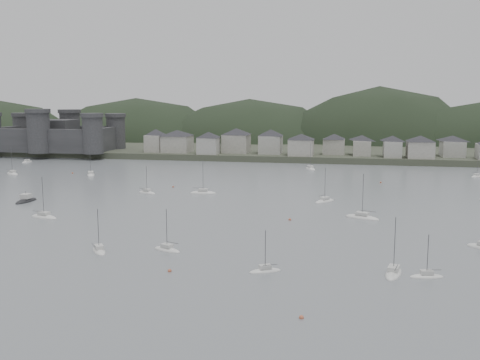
# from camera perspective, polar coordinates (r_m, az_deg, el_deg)

# --- Properties ---
(ground) EXTENTS (900.00, 900.00, 0.00)m
(ground) POSITION_cam_1_polar(r_m,az_deg,el_deg) (98.42, -8.53, -9.94)
(ground) COLOR slate
(ground) RESTS_ON ground
(far_shore_land) EXTENTS (900.00, 250.00, 3.00)m
(far_shore_land) POSITION_cam_1_polar(r_m,az_deg,el_deg) (385.23, 6.30, 4.17)
(far_shore_land) COLOR #383D2D
(far_shore_land) RESTS_ON ground
(forested_ridge) EXTENTS (851.55, 103.94, 102.57)m
(forested_ridge) POSITION_cam_1_polar(r_m,az_deg,el_deg) (360.70, 6.69, 1.82)
(forested_ridge) COLOR black
(forested_ridge) RESTS_ON ground
(castle) EXTENTS (66.00, 43.00, 20.00)m
(castle) POSITION_cam_1_polar(r_m,az_deg,el_deg) (308.29, -18.53, 4.43)
(castle) COLOR #313234
(castle) RESTS_ON far_shore_land
(waterfront_town) EXTENTS (451.48, 28.46, 12.92)m
(waterfront_town) POSITION_cam_1_polar(r_m,az_deg,el_deg) (272.69, 14.99, 3.61)
(waterfront_town) COLOR gray
(waterfront_town) RESTS_ON far_shore_land
(sailboat_lead) EXTENTS (5.86, 6.84, 9.43)m
(sailboat_lead) POSITION_cam_1_polar(r_m,az_deg,el_deg) (116.40, -14.35, -7.09)
(sailboat_lead) COLOR silver
(sailboat_lead) RESTS_ON ground
(moored_fleet) EXTENTS (268.57, 161.64, 13.21)m
(moored_fleet) POSITION_cam_1_polar(r_m,az_deg,el_deg) (162.54, -4.69, -2.39)
(moored_fleet) COLOR silver
(moored_fleet) RESTS_ON ground
(motor_launch_far) EXTENTS (3.94, 9.30, 4.15)m
(motor_launch_far) POSITION_cam_1_polar(r_m,az_deg,el_deg) (177.00, -21.22, -2.01)
(motor_launch_far) COLOR black
(motor_launch_far) RESTS_ON ground
(mooring_buoys) EXTENTS (168.01, 131.84, 0.70)m
(mooring_buoys) POSITION_cam_1_polar(r_m,az_deg,el_deg) (155.40, 2.93, -2.90)
(mooring_buoys) COLOR #BE5F3F
(mooring_buoys) RESTS_ON ground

